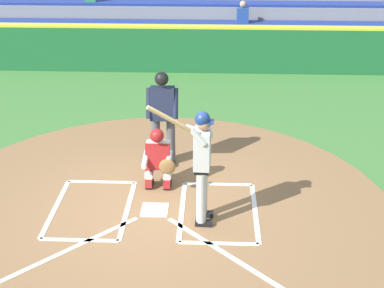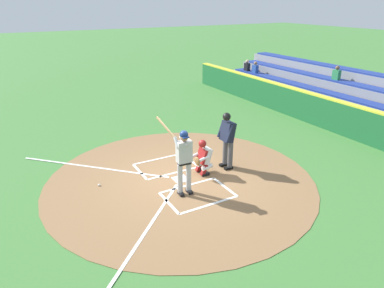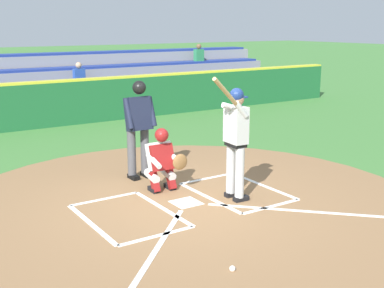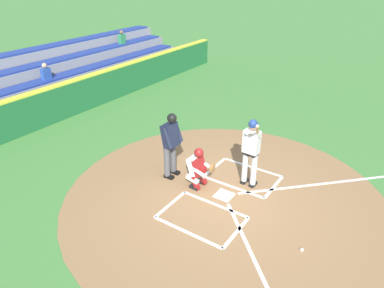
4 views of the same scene
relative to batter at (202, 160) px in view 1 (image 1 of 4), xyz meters
name	(u,v)px [view 1 (image 1 of 4)]	position (x,y,z in m)	size (l,w,h in m)	color
ground_plane	(155,210)	(0.77, -0.29, -1.10)	(120.00, 120.00, 0.00)	#427A38
dirt_circle	(155,210)	(0.77, -0.29, -1.09)	(8.00, 8.00, 0.01)	olive
home_plate_and_chalk	(149,241)	(0.77, 0.59, -1.08)	(7.93, 4.91, 0.01)	white
batter	(202,160)	(0.00, 0.00, 0.00)	(0.96, 0.67, 2.13)	#BCBCBC
catcher	(158,157)	(0.77, -1.07, -0.51)	(0.59, 0.62, 1.13)	black
plate_umpire	(163,112)	(0.76, -1.95, -0.02)	(0.58, 0.41, 1.86)	#4C4C51
backstop_wall	(181,49)	(0.77, -7.79, -0.45)	(22.00, 0.36, 1.31)	#1E6033
bleacher_stand	(186,25)	(0.78, -10.49, -0.40)	(20.00, 3.40, 2.10)	gray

